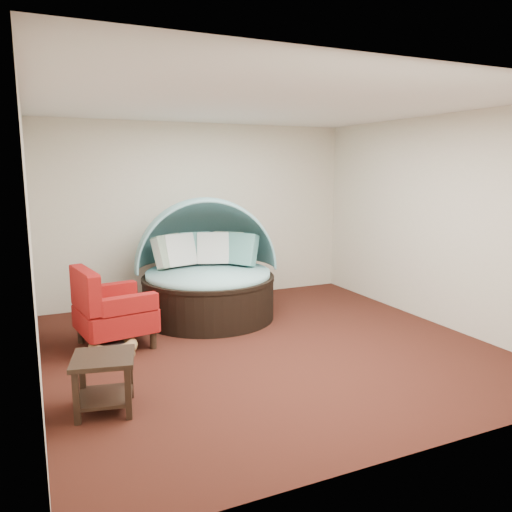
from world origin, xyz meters
name	(u,v)px	position (x,y,z in m)	size (l,w,h in m)	color
floor	(268,346)	(0.00, 0.00, 0.00)	(5.00, 5.00, 0.00)	#451C13
wall_back	(201,213)	(0.00, 2.50, 1.40)	(5.00, 5.00, 0.00)	beige
wall_front	(424,271)	(0.00, -2.50, 1.40)	(5.00, 5.00, 0.00)	beige
wall_left	(31,244)	(-2.50, 0.00, 1.40)	(5.00, 5.00, 0.00)	beige
wall_right	(435,221)	(2.50, 0.00, 1.40)	(5.00, 5.00, 0.00)	beige
ceiling	(269,104)	(0.00, 0.00, 2.80)	(5.00, 5.00, 0.00)	white
canopy_daybed	(207,262)	(-0.24, 1.51, 0.79)	(2.24, 2.19, 1.70)	black
pet_basket	(113,348)	(-1.74, 0.44, 0.10)	(0.62, 0.62, 0.19)	olive
red_armchair	(110,310)	(-1.71, 0.77, 0.45)	(0.95, 0.95, 0.97)	black
side_table	(104,375)	(-2.00, -0.84, 0.32)	(0.62, 0.62, 0.50)	black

